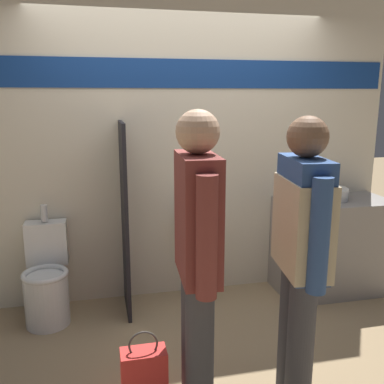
{
  "coord_description": "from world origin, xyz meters",
  "views": [
    {
      "loc": [
        -0.74,
        -3.12,
        1.82
      ],
      "look_at": [
        0.0,
        0.17,
        1.05
      ],
      "focal_mm": 40.0,
      "sensor_mm": 36.0,
      "label": 1
    }
  ],
  "objects_px": {
    "person_in_vest": "(301,244)",
    "toilet": "(47,282)",
    "cell_phone": "(310,204)",
    "shopping_bag": "(144,380)",
    "urinal_near_counter": "(198,216)",
    "sink_basin": "(328,193)",
    "person_with_lanyard": "(197,255)"
  },
  "relations": [
    {
      "from": "cell_phone",
      "to": "urinal_near_counter",
      "type": "bearing_deg",
      "value": 164.8
    },
    {
      "from": "sink_basin",
      "to": "shopping_bag",
      "type": "bearing_deg",
      "value": -145.44
    },
    {
      "from": "sink_basin",
      "to": "shopping_bag",
      "type": "distance_m",
      "value": 2.37
    },
    {
      "from": "sink_basin",
      "to": "person_with_lanyard",
      "type": "relative_size",
      "value": 0.21
    },
    {
      "from": "cell_phone",
      "to": "person_in_vest",
      "type": "relative_size",
      "value": 0.08
    },
    {
      "from": "cell_phone",
      "to": "shopping_bag",
      "type": "bearing_deg",
      "value": -145.2
    },
    {
      "from": "toilet",
      "to": "person_in_vest",
      "type": "bearing_deg",
      "value": -40.29
    },
    {
      "from": "person_with_lanyard",
      "to": "person_in_vest",
      "type": "bearing_deg",
      "value": -90.3
    },
    {
      "from": "sink_basin",
      "to": "cell_phone",
      "type": "bearing_deg",
      "value": -146.94
    },
    {
      "from": "urinal_near_counter",
      "to": "toilet",
      "type": "height_order",
      "value": "urinal_near_counter"
    },
    {
      "from": "cell_phone",
      "to": "toilet",
      "type": "distance_m",
      "value": 2.32
    },
    {
      "from": "sink_basin",
      "to": "toilet",
      "type": "xyz_separation_m",
      "value": [
        -2.51,
        -0.06,
        -0.6
      ]
    },
    {
      "from": "urinal_near_counter",
      "to": "shopping_bag",
      "type": "distance_m",
      "value": 1.62
    },
    {
      "from": "sink_basin",
      "to": "cell_phone",
      "type": "relative_size",
      "value": 2.63
    },
    {
      "from": "toilet",
      "to": "cell_phone",
      "type": "bearing_deg",
      "value": -2.63
    },
    {
      "from": "urinal_near_counter",
      "to": "shopping_bag",
      "type": "height_order",
      "value": "urinal_near_counter"
    },
    {
      "from": "person_in_vest",
      "to": "shopping_bag",
      "type": "relative_size",
      "value": 3.35
    },
    {
      "from": "toilet",
      "to": "person_in_vest",
      "type": "relative_size",
      "value": 0.55
    },
    {
      "from": "person_in_vest",
      "to": "shopping_bag",
      "type": "bearing_deg",
      "value": 91.37
    },
    {
      "from": "toilet",
      "to": "person_in_vest",
      "type": "distance_m",
      "value": 2.14
    },
    {
      "from": "urinal_near_counter",
      "to": "person_with_lanyard",
      "type": "relative_size",
      "value": 0.66
    },
    {
      "from": "cell_phone",
      "to": "person_in_vest",
      "type": "height_order",
      "value": "person_in_vest"
    },
    {
      "from": "sink_basin",
      "to": "urinal_near_counter",
      "type": "height_order",
      "value": "urinal_near_counter"
    },
    {
      "from": "person_in_vest",
      "to": "toilet",
      "type": "bearing_deg",
      "value": 57.35
    },
    {
      "from": "sink_basin",
      "to": "shopping_bag",
      "type": "relative_size",
      "value": 0.72
    },
    {
      "from": "urinal_near_counter",
      "to": "sink_basin",
      "type": "bearing_deg",
      "value": -4.33
    },
    {
      "from": "cell_phone",
      "to": "person_with_lanyard",
      "type": "height_order",
      "value": "person_with_lanyard"
    },
    {
      "from": "urinal_near_counter",
      "to": "shopping_bag",
      "type": "bearing_deg",
      "value": -115.2
    },
    {
      "from": "cell_phone",
      "to": "shopping_bag",
      "type": "xyz_separation_m",
      "value": [
        -1.6,
        -1.11,
        -0.69
      ]
    },
    {
      "from": "toilet",
      "to": "shopping_bag",
      "type": "relative_size",
      "value": 1.83
    },
    {
      "from": "toilet",
      "to": "shopping_bag",
      "type": "xyz_separation_m",
      "value": [
        0.65,
        -1.21,
        -0.13
      ]
    },
    {
      "from": "urinal_near_counter",
      "to": "person_with_lanyard",
      "type": "bearing_deg",
      "value": -103.48
    }
  ]
}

